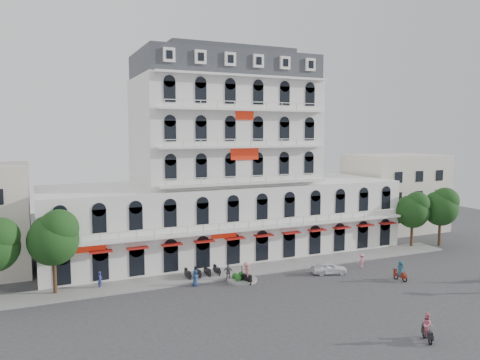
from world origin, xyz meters
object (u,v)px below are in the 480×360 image
object	(u,v)px
rider_east	(401,271)
rider_center	(246,272)
parked_car	(329,268)
rider_southwest	(428,327)

from	to	relation	value
rider_east	rider_center	bearing A→B (deg)	60.40
rider_center	parked_car	bearing A→B (deg)	74.68
rider_east	rider_center	size ratio (longest dim) A/B	0.95
rider_southwest	rider_center	world-z (taller)	rider_center
parked_car	rider_southwest	xyz separation A→B (m)	(-3.05, -16.95, 0.47)
parked_car	rider_center	xyz separation A→B (m)	(-9.66, 0.67, 0.53)
parked_car	rider_center	size ratio (longest dim) A/B	1.72
rider_east	rider_center	xyz separation A→B (m)	(-15.14, 5.66, 0.13)
parked_car	rider_east	bearing A→B (deg)	-115.21
parked_car	rider_southwest	size ratio (longest dim) A/B	1.75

